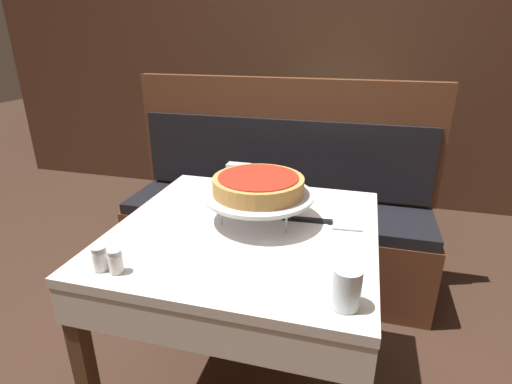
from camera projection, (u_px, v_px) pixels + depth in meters
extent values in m
cube|color=beige|center=(246.00, 231.00, 1.36)|extent=(0.87, 0.87, 0.03)
cube|color=white|center=(246.00, 227.00, 1.35)|extent=(0.54, 0.54, 0.00)
cube|color=beige|center=(246.00, 250.00, 1.39)|extent=(0.86, 0.86, 0.12)
cube|color=#4C331E|center=(88.00, 382.00, 1.24)|extent=(0.05, 0.05, 0.73)
cube|color=#4C331E|center=(192.00, 254.00, 1.95)|extent=(0.05, 0.05, 0.73)
cube|color=#4C331E|center=(359.00, 278.00, 1.76)|extent=(0.05, 0.05, 0.73)
cube|color=#1E6B33|center=(336.00, 127.00, 2.86)|extent=(0.74, 0.74, 0.03)
cube|color=white|center=(337.00, 125.00, 2.85)|extent=(0.46, 0.46, 0.00)
cube|color=#1E6B33|center=(336.00, 138.00, 2.89)|extent=(0.73, 0.73, 0.13)
cube|color=#4C331E|center=(280.00, 188.00, 2.78)|extent=(0.05, 0.05, 0.73)
cube|color=#4C331E|center=(379.00, 198.00, 2.62)|extent=(0.05, 0.05, 0.73)
cube|color=#4C331E|center=(296.00, 160.00, 3.38)|extent=(0.05, 0.05, 0.73)
cube|color=#4C331E|center=(378.00, 167.00, 3.22)|extent=(0.05, 0.05, 0.73)
cube|color=brown|center=(274.00, 248.00, 2.30)|extent=(1.70, 0.46, 0.43)
cube|color=black|center=(275.00, 209.00, 2.21)|extent=(1.66, 0.45, 0.06)
cube|color=brown|center=(284.00, 138.00, 2.26)|extent=(1.70, 0.06, 0.66)
cube|color=black|center=(282.00, 157.00, 2.25)|extent=(1.63, 0.02, 0.42)
cube|color=#4C2D1E|center=(324.00, 56.00, 3.16)|extent=(6.00, 0.04, 2.40)
cylinder|color=#ADADB2|center=(267.00, 195.00, 1.50)|extent=(0.01, 0.01, 0.09)
cylinder|color=#ADADB2|center=(222.00, 213.00, 1.35)|extent=(0.01, 0.01, 0.09)
cylinder|color=#ADADB2|center=(286.00, 220.00, 1.30)|extent=(0.01, 0.01, 0.09)
cylinder|color=#ADADB2|center=(258.00, 198.00, 1.37)|extent=(0.26, 0.26, 0.01)
cylinder|color=silver|center=(258.00, 197.00, 1.36)|extent=(0.37, 0.37, 0.01)
cylinder|color=silver|center=(258.00, 195.00, 1.36)|extent=(0.38, 0.38, 0.01)
cylinder|color=#C68E47|center=(258.00, 185.00, 1.35)|extent=(0.31, 0.31, 0.06)
cylinder|color=#B22819|center=(258.00, 177.00, 1.34)|extent=(0.27, 0.27, 0.01)
cube|color=#BCBCC1|center=(347.00, 224.00, 1.36)|extent=(0.10, 0.09, 0.00)
cube|color=black|center=(307.00, 220.00, 1.39)|extent=(0.17, 0.03, 0.01)
cylinder|color=silver|center=(346.00, 288.00, 0.94)|extent=(0.07, 0.07, 0.10)
cylinder|color=silver|center=(100.00, 261.00, 1.10)|extent=(0.04, 0.04, 0.05)
cylinder|color=#B7B7BC|center=(98.00, 250.00, 1.09)|extent=(0.04, 0.04, 0.02)
cylinder|color=silver|center=(116.00, 263.00, 1.09)|extent=(0.04, 0.04, 0.05)
cylinder|color=#B7B7BC|center=(114.00, 253.00, 1.08)|extent=(0.04, 0.04, 0.01)
cube|color=#B2B2B7|center=(239.00, 174.00, 1.72)|extent=(0.10, 0.05, 0.09)
cube|color=black|center=(334.00, 120.00, 2.92)|extent=(0.14, 0.14, 0.03)
cylinder|color=black|center=(335.00, 108.00, 2.89)|extent=(0.01, 0.01, 0.14)
cylinder|color=red|center=(335.00, 110.00, 2.93)|extent=(0.04, 0.04, 0.11)
cylinder|color=gold|center=(334.00, 112.00, 2.85)|extent=(0.04, 0.04, 0.11)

